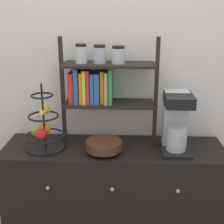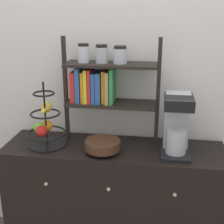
{
  "view_description": "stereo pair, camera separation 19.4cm",
  "coord_description": "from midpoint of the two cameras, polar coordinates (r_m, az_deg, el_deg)",
  "views": [
    {
      "loc": [
        0.07,
        -1.64,
        1.69
      ],
      "look_at": [
        -0.01,
        0.2,
        1.07
      ],
      "focal_mm": 50.0,
      "sensor_mm": 36.0,
      "label": 1
    },
    {
      "loc": [
        0.26,
        -1.62,
        1.69
      ],
      "look_at": [
        -0.01,
        0.2,
        1.07
      ],
      "focal_mm": 50.0,
      "sensor_mm": 36.0,
      "label": 2
    }
  ],
  "objects": [
    {
      "name": "sideboard",
      "position": [
        2.24,
        -2.31,
        -16.09
      ],
      "size": [
        1.43,
        0.43,
        0.82
      ],
      "color": "black",
      "rests_on": "ground_plane"
    },
    {
      "name": "wooden_bowl",
      "position": [
        1.95,
        -4.37,
        -6.23
      ],
      "size": [
        0.22,
        0.22,
        0.08
      ],
      "color": "#422819",
      "rests_on": "sideboard"
    },
    {
      "name": "fruit_stand",
      "position": [
        2.04,
        -15.13,
        -2.84
      ],
      "size": [
        0.25,
        0.25,
        0.43
      ],
      "color": "black",
      "rests_on": "sideboard"
    },
    {
      "name": "shelf_hutch",
      "position": [
        2.01,
        -5.25,
        5.55
      ],
      "size": [
        0.63,
        0.2,
        0.69
      ],
      "color": "black",
      "rests_on": "sideboard"
    },
    {
      "name": "wall_back",
      "position": [
        2.12,
        -2.08,
        8.14
      ],
      "size": [
        7.0,
        0.05,
        2.6
      ],
      "primitive_type": "cube",
      "color": "silver",
      "rests_on": "ground_plane"
    },
    {
      "name": "coffee_maker",
      "position": [
        1.97,
        8.9,
        -1.68
      ],
      "size": [
        0.18,
        0.25,
        0.37
      ],
      "color": "black",
      "rests_on": "sideboard"
    }
  ]
}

